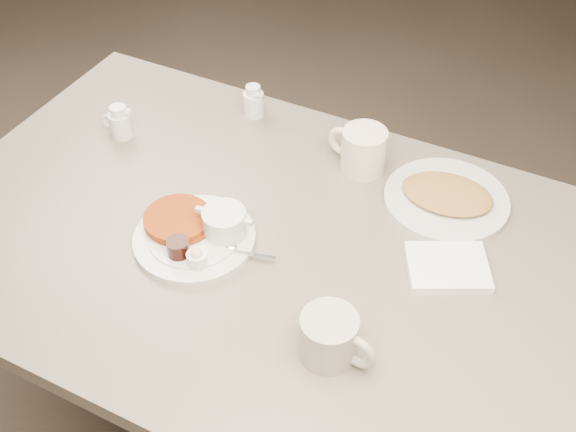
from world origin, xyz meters
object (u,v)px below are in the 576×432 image
at_px(coffee_mug_near, 331,337).
at_px(hash_plate, 447,198).
at_px(main_plate, 198,231).
at_px(coffee_mug_far, 362,150).
at_px(creamer_right, 253,102).
at_px(diner_table, 284,302).
at_px(creamer_left, 120,122).

xyz_separation_m(coffee_mug_near, hash_plate, (0.06, 0.46, -0.03)).
bearing_deg(coffee_mug_near, main_plate, 159.20).
distance_m(coffee_mug_far, hash_plate, 0.21).
xyz_separation_m(coffee_mug_near, creamer_right, (-0.46, 0.56, -0.01)).
distance_m(diner_table, creamer_left, 0.57).
bearing_deg(creamer_right, hash_plate, -10.51).
xyz_separation_m(coffee_mug_near, coffee_mug_far, (-0.15, 0.49, 0.00)).
height_order(diner_table, creamer_right, creamer_right).
bearing_deg(creamer_left, hash_plate, 8.87).
relative_size(main_plate, hash_plate, 1.09).
distance_m(coffee_mug_near, hash_plate, 0.47).
distance_m(diner_table, coffee_mug_far, 0.37).
bearing_deg(diner_table, creamer_right, 126.17).
bearing_deg(main_plate, coffee_mug_near, -20.80).
height_order(coffee_mug_near, hash_plate, coffee_mug_near).
relative_size(coffee_mug_near, hash_plate, 0.52).
xyz_separation_m(main_plate, creamer_left, (-0.34, 0.21, 0.01)).
bearing_deg(creamer_right, creamer_left, -137.93).
bearing_deg(hash_plate, creamer_right, 169.49).
bearing_deg(coffee_mug_near, diner_table, 134.65).
bearing_deg(coffee_mug_far, creamer_right, 167.17).
xyz_separation_m(diner_table, main_plate, (-0.16, -0.06, 0.19)).
bearing_deg(creamer_right, coffee_mug_far, -12.83).
height_order(main_plate, hash_plate, main_plate).
distance_m(main_plate, coffee_mug_far, 0.41).
bearing_deg(coffee_mug_far, creamer_left, -165.40).
height_order(main_plate, coffee_mug_far, coffee_mug_far).
xyz_separation_m(diner_table, creamer_left, (-0.51, 0.16, 0.21)).
bearing_deg(main_plate, creamer_left, 148.31).
relative_size(main_plate, coffee_mug_near, 2.10).
height_order(diner_table, creamer_left, creamer_left).
bearing_deg(creamer_left, main_plate, -31.69).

